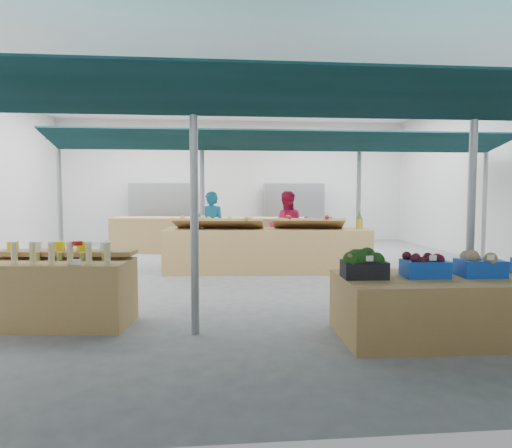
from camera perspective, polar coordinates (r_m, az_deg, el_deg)
The scene contains 21 objects.
floor at distance 9.70m, azimuth -0.76°, elevation -6.25°, with size 13.00×13.00×0.00m, color #5F5F62.
hall at distance 11.02m, azimuth -1.39°, elevation 8.79°, with size 13.00×13.00×13.00m.
pole_grid at distance 7.91m, azimuth 5.72°, elevation 4.60°, with size 10.00×4.60×3.00m.
awnings at distance 7.98m, azimuth 5.77°, elevation 11.57°, with size 9.50×7.08×0.30m.
back_shelving_left at distance 15.62m, azimuth -11.78°, elevation 1.25°, with size 2.00×0.50×2.00m, color #B23F33.
back_shelving_right at distance 15.78m, azimuth 4.69°, elevation 1.35°, with size 2.00×0.50×2.00m, color #B23F33.
bottle_shelf at distance 6.52m, azimuth -23.57°, elevation -7.56°, with size 1.98×1.33×1.12m.
veg_counter at distance 6.24m, azimuth 27.76°, elevation -9.08°, with size 3.74×1.25×0.73m, color #9B7443.
fruit_counter at distance 9.89m, azimuth 1.37°, elevation -3.30°, with size 4.37×1.04×0.94m, color #9B7443.
far_counter at distance 13.19m, azimuth -5.80°, elevation -1.36°, with size 5.55×1.11×1.00m, color #9B7443.
crate_stack at distance 7.86m, azimuth 22.82°, elevation -6.67°, with size 0.52×0.37×0.63m, color #1145BD.
vendor_left at distance 10.88m, azimuth -5.61°, elevation -0.51°, with size 0.64×0.42×1.75m, color #166592.
vendor_right at distance 11.02m, azimuth 3.79°, elevation -0.44°, with size 0.85×0.66×1.75m, color #BB1744.
crate_broccoli at distance 5.48m, azimuth 13.37°, elevation -4.93°, with size 0.52×0.42×0.35m.
crate_beets at distance 5.73m, azimuth 20.35°, elevation -4.93°, with size 0.52×0.42×0.29m.
crate_celeriac at distance 6.04m, azimuth 26.23°, elevation -4.54°, with size 0.52×0.42×0.31m.
sparrow at distance 5.29m, azimuth 12.08°, elevation -4.24°, with size 0.12×0.09×0.11m.
pole_ribbon at distance 6.00m, azimuth -21.42°, elevation -2.46°, with size 0.12×0.12×0.28m.
apple_heap_yellow at distance 9.74m, azimuth -4.73°, elevation 0.32°, with size 1.99×1.00×0.27m.
apple_heap_red at distance 9.80m, azimuth 6.58°, elevation 0.33°, with size 1.59×0.93×0.27m.
pineapple at distance 10.00m, azimuth 12.80°, elevation 0.42°, with size 0.14×0.14×0.39m.
Camera 1 is at (-0.78, -9.51, 1.73)m, focal length 32.00 mm.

